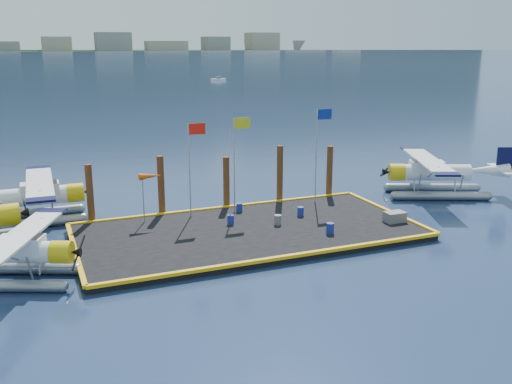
% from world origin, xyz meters
% --- Properties ---
extents(ground, '(4000.00, 4000.00, 0.00)m').
position_xyz_m(ground, '(0.00, 0.00, 0.00)').
color(ground, navy).
rests_on(ground, ground).
extents(dock, '(20.00, 10.00, 0.40)m').
position_xyz_m(dock, '(0.00, 0.00, 0.20)').
color(dock, black).
rests_on(dock, ground).
extents(dock_bumpers, '(20.25, 10.25, 0.18)m').
position_xyz_m(dock_bumpers, '(0.00, 0.00, 0.49)').
color(dock_bumpers, '#E7A70D').
rests_on(dock_bumpers, dock).
extents(far_backdrop, '(3050.00, 2050.00, 810.00)m').
position_xyz_m(far_backdrop, '(239.91, 1737.52, 9.45)').
color(far_backdrop, black).
rests_on(far_backdrop, ground).
extents(seaplane_a, '(8.44, 8.89, 3.24)m').
position_xyz_m(seaplane_a, '(-12.91, -2.24, 1.41)').
color(seaplane_a, gray).
rests_on(seaplane_a, ground).
extents(seaplane_c, '(9.17, 10.10, 3.60)m').
position_xyz_m(seaplane_c, '(-11.76, 7.58, 1.57)').
color(seaplane_c, gray).
rests_on(seaplane_c, ground).
extents(seaplane_d, '(9.80, 10.31, 3.76)m').
position_xyz_m(seaplane_d, '(16.14, 3.36, 1.64)').
color(seaplane_d, gray).
rests_on(seaplane_d, ground).
extents(drum_0, '(0.41, 0.41, 0.58)m').
position_xyz_m(drum_0, '(-0.65, 1.37, 0.69)').
color(drum_0, navy).
rests_on(drum_0, dock).
extents(drum_1, '(0.45, 0.45, 0.64)m').
position_xyz_m(drum_1, '(4.13, -2.54, 0.72)').
color(drum_1, navy).
rests_on(drum_1, dock).
extents(drum_2, '(0.43, 0.43, 0.60)m').
position_xyz_m(drum_2, '(2.00, 0.18, 0.70)').
color(drum_2, '#5C5C61').
rests_on(drum_2, dock).
extents(drum_4, '(0.41, 0.41, 0.58)m').
position_xyz_m(drum_4, '(4.13, 1.32, 0.69)').
color(drum_4, navy).
rests_on(drum_4, dock).
extents(drum_5, '(0.41, 0.41, 0.57)m').
position_xyz_m(drum_5, '(0.79, 3.69, 0.69)').
color(drum_5, navy).
rests_on(drum_5, dock).
extents(crate, '(1.27, 0.84, 0.63)m').
position_xyz_m(crate, '(9.00, -2.05, 0.72)').
color(crate, '#5C5C61').
rests_on(crate, dock).
extents(flagpole_red, '(1.14, 0.08, 6.00)m').
position_xyz_m(flagpole_red, '(-2.29, 3.80, 4.40)').
color(flagpole_red, '#9898A0').
rests_on(flagpole_red, dock).
extents(flagpole_yellow, '(1.14, 0.08, 6.20)m').
position_xyz_m(flagpole_yellow, '(0.70, 3.80, 4.51)').
color(flagpole_yellow, '#9898A0').
rests_on(flagpole_yellow, dock).
extents(flagpole_blue, '(1.14, 0.08, 6.50)m').
position_xyz_m(flagpole_blue, '(6.70, 3.80, 4.69)').
color(flagpole_blue, '#9898A0').
rests_on(flagpole_blue, dock).
extents(windsock, '(1.40, 0.44, 3.12)m').
position_xyz_m(windsock, '(-5.03, 3.80, 3.23)').
color(windsock, '#9898A0').
rests_on(windsock, dock).
extents(piling_0, '(0.44, 0.44, 4.00)m').
position_xyz_m(piling_0, '(-8.50, 5.40, 2.00)').
color(piling_0, '#462514').
rests_on(piling_0, ground).
extents(piling_1, '(0.44, 0.44, 4.20)m').
position_xyz_m(piling_1, '(-4.00, 5.40, 2.10)').
color(piling_1, '#462514').
rests_on(piling_1, ground).
extents(piling_2, '(0.44, 0.44, 3.80)m').
position_xyz_m(piling_2, '(0.50, 5.40, 1.90)').
color(piling_2, '#462514').
rests_on(piling_2, ground).
extents(piling_3, '(0.44, 0.44, 4.30)m').
position_xyz_m(piling_3, '(4.50, 5.40, 2.15)').
color(piling_3, '#462514').
rests_on(piling_3, ground).
extents(piling_4, '(0.44, 0.44, 4.00)m').
position_xyz_m(piling_4, '(8.50, 5.40, 2.00)').
color(piling_4, '#462514').
rests_on(piling_4, ground).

